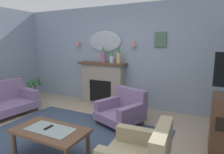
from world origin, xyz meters
The scene contains 16 objects.
floor centered at (0.00, 0.00, -0.05)m, with size 7.22×5.85×0.10m, color tan.
wall_back centered at (0.00, 2.48, 1.32)m, with size 7.22×0.10×2.64m, color #8C9EB2.
patterned_rug centered at (0.00, 0.20, 0.01)m, with size 3.20×2.40×0.01m, color #38475B.
fireplace centered at (-0.49, 2.25, 0.57)m, with size 1.36×0.36×1.16m.
mantel_vase_right centered at (-0.44, 2.23, 1.35)m, with size 0.13×0.13×0.44m.
mantel_vase_centre centered at (-0.19, 2.23, 1.32)m, with size 0.11×0.11×0.34m.
mantel_vase_left centered at (0.01, 2.23, 1.37)m, with size 0.11×0.11×0.42m.
wall_mirror centered at (-0.49, 2.40, 1.71)m, with size 0.96×0.06×0.56m, color #B2BCC6.
wall_sconce_left centered at (-1.34, 2.35, 1.66)m, with size 0.14×0.14×0.14m, color #D17066.
wall_sconce_right centered at (0.36, 2.35, 1.66)m, with size 0.14×0.14×0.14m, color #D17066.
framed_picture centered at (1.01, 2.41, 1.75)m, with size 0.28×0.03×0.36m, color #4C6B56.
coffee_table centered at (0.07, -0.30, 0.38)m, with size 1.10×0.60×0.45m.
tv_remote centered at (0.03, -0.29, 0.45)m, with size 0.04×0.16×0.02m, color black.
armchair_near_fireplace centered at (1.39, -0.11, 0.31)m, with size 0.86×0.85×0.71m.
armchair_by_coffee_table centered at (0.53, 1.32, 0.31)m, with size 1.04×1.05×0.71m.
potted_plant_small_fern centered at (-2.51, 1.73, 0.36)m, with size 0.43×0.45×0.71m.
Camera 1 is at (2.04, -2.23, 1.69)m, focal length 30.69 mm.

